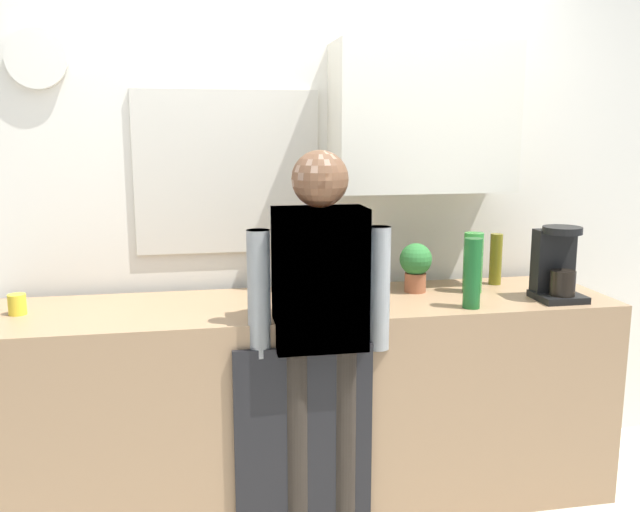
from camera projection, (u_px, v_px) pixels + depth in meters
name	position (u px, v px, depth m)	size (l,w,h in m)	color
kitchen_counter	(308.00, 402.00, 3.05)	(2.73, 0.64, 0.93)	#937251
dishwasher_panel	(304.00, 446.00, 2.72)	(0.56, 0.02, 0.84)	black
back_wall_assembly	(308.00, 195.00, 3.28)	(4.33, 0.42, 2.60)	silver
coffee_maker	(557.00, 267.00, 3.00)	(0.20, 0.20, 0.33)	black
bottle_olive_oil	(496.00, 259.00, 3.29)	(0.06, 0.06, 0.25)	olive
bottle_green_wine	(472.00, 273.00, 2.84)	(0.07, 0.07, 0.30)	#195923
bottle_clear_soda	(473.00, 263.00, 3.12)	(0.09, 0.09, 0.28)	#2D8C33
cup_yellow_cup	(17.00, 304.00, 2.76)	(0.07, 0.07, 0.09)	yellow
potted_plant	(416.00, 264.00, 3.13)	(0.15, 0.15, 0.23)	#9E5638
dish_soap	(313.00, 286.00, 2.92)	(0.06, 0.06, 0.18)	green
person_at_sink	(320.00, 316.00, 2.67)	(0.57, 0.22, 1.60)	#3F4766
person_guest	(320.00, 316.00, 2.67)	(0.57, 0.22, 1.60)	brown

